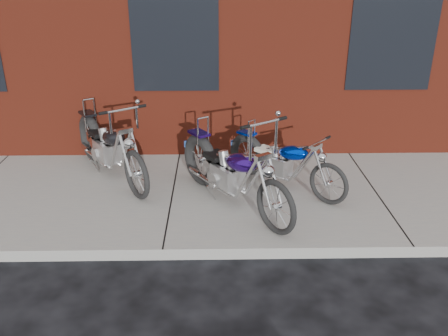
{
  "coord_description": "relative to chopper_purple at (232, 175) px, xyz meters",
  "views": [
    {
      "loc": [
        0.64,
        -4.75,
        3.28
      ],
      "look_at": [
        0.74,
        0.8,
        0.85
      ],
      "focal_mm": 38.0,
      "sensor_mm": 36.0,
      "label": 1
    }
  ],
  "objects": [
    {
      "name": "sidewalk",
      "position": [
        -0.85,
        0.36,
        -0.52
      ],
      "size": [
        22.0,
        3.0,
        0.15
      ],
      "primitive_type": "cube",
      "color": "gray",
      "rests_on": "ground"
    },
    {
      "name": "ground",
      "position": [
        -0.85,
        -1.14,
        -0.6
      ],
      "size": [
        120.0,
        120.0,
        0.0
      ],
      "primitive_type": "plane",
      "color": "black",
      "rests_on": "ground"
    },
    {
      "name": "chopper_purple",
      "position": [
        0.0,
        0.0,
        0.0
      ],
      "size": [
        1.48,
        2.12,
        1.39
      ],
      "rotation": [
        0.0,
        0.0,
        -0.98
      ],
      "color": "black",
      "rests_on": "sidewalk"
    },
    {
      "name": "chopper_third",
      "position": [
        -1.86,
        0.99,
        0.0
      ],
      "size": [
        1.5,
        2.13,
        1.27
      ],
      "rotation": [
        0.0,
        0.0,
        -0.97
      ],
      "color": "black",
      "rests_on": "sidewalk"
    },
    {
      "name": "chopper_blue",
      "position": [
        0.77,
        0.54,
        -0.07
      ],
      "size": [
        1.6,
        1.53,
        0.92
      ],
      "rotation": [
        0.0,
        0.0,
        -0.76
      ],
      "color": "black",
      "rests_on": "sidewalk"
    }
  ]
}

